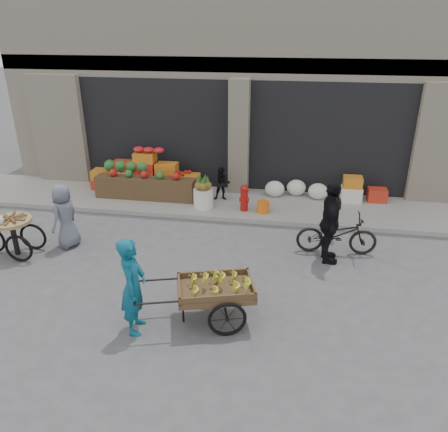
% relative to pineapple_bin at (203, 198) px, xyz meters
% --- Properties ---
extents(ground, '(80.00, 80.00, 0.00)m').
position_rel_pineapple_bin_xyz_m(ground, '(0.75, -3.60, -0.37)').
color(ground, '#424244').
rests_on(ground, ground).
extents(sidewalk, '(18.00, 2.20, 0.12)m').
position_rel_pineapple_bin_xyz_m(sidewalk, '(0.75, 0.50, -0.31)').
color(sidewalk, gray).
rests_on(sidewalk, ground).
extents(building, '(14.00, 6.45, 7.00)m').
position_rel_pineapple_bin_xyz_m(building, '(0.75, 4.43, 3.00)').
color(building, beige).
rests_on(building, ground).
extents(fruit_display, '(3.10, 1.12, 1.24)m').
position_rel_pineapple_bin_xyz_m(fruit_display, '(-1.73, 0.78, 0.30)').
color(fruit_display, red).
rests_on(fruit_display, sidewalk).
extents(pineapple_bin, '(0.52, 0.52, 0.50)m').
position_rel_pineapple_bin_xyz_m(pineapple_bin, '(0.00, 0.00, 0.00)').
color(pineapple_bin, silver).
rests_on(pineapple_bin, sidewalk).
extents(fire_hydrant, '(0.22, 0.22, 0.71)m').
position_rel_pineapple_bin_xyz_m(fire_hydrant, '(1.10, -0.05, 0.13)').
color(fire_hydrant, '#A5140F').
rests_on(fire_hydrant, sidewalk).
extents(orange_bucket, '(0.32, 0.32, 0.30)m').
position_rel_pineapple_bin_xyz_m(orange_bucket, '(1.60, -0.10, -0.10)').
color(orange_bucket, orange).
rests_on(orange_bucket, sidewalk).
extents(right_bay_goods, '(3.35, 0.60, 0.70)m').
position_rel_pineapple_bin_xyz_m(right_bay_goods, '(3.36, 1.10, 0.04)').
color(right_bay_goods, silver).
rests_on(right_bay_goods, sidewalk).
extents(seated_person, '(0.51, 0.43, 0.93)m').
position_rel_pineapple_bin_xyz_m(seated_person, '(0.40, 0.60, 0.21)').
color(seated_person, black).
rests_on(seated_person, sidewalk).
extents(banana_cart, '(2.28, 1.40, 0.89)m').
position_rel_pineapple_bin_xyz_m(banana_cart, '(1.14, -4.55, 0.28)').
color(banana_cart, brown).
rests_on(banana_cart, ground).
extents(vendor_woman, '(0.47, 0.65, 1.67)m').
position_rel_pineapple_bin_xyz_m(vendor_woman, '(-0.06, -5.00, 0.46)').
color(vendor_woman, '#0D516B').
rests_on(vendor_woman, ground).
extents(tricycle_cart, '(1.43, 0.86, 0.95)m').
position_rel_pineapple_bin_xyz_m(tricycle_cart, '(-3.52, -3.02, 0.20)').
color(tricycle_cart, '#9E7F51').
rests_on(tricycle_cart, ground).
extents(vendor_grey, '(0.59, 0.79, 1.47)m').
position_rel_pineapple_bin_xyz_m(vendor_grey, '(-2.59, -2.45, 0.36)').
color(vendor_grey, slate).
rests_on(vendor_grey, ground).
extents(bicycle, '(1.74, 0.69, 0.90)m').
position_rel_pineapple_bin_xyz_m(bicycle, '(3.33, -1.78, 0.08)').
color(bicycle, black).
rests_on(bicycle, ground).
extents(cyclist, '(0.49, 1.06, 1.77)m').
position_rel_pineapple_bin_xyz_m(cyclist, '(3.13, -2.18, 0.52)').
color(cyclist, black).
rests_on(cyclist, ground).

